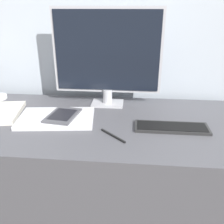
# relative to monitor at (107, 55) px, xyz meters

# --- Properties ---
(wall_back) EXTENTS (3.60, 0.05, 2.40)m
(wall_back) POSITION_rel_monitor_xyz_m (-0.04, 0.19, 0.23)
(wall_back) COLOR #B2BCC6
(wall_back) RESTS_ON ground_plane
(desk) EXTENTS (1.46, 0.66, 0.70)m
(desk) POSITION_rel_monitor_xyz_m (-0.04, -0.21, -0.62)
(desk) COLOR #4C4C51
(desk) RESTS_ON ground_plane
(monitor) EXTENTS (0.55, 0.11, 0.49)m
(monitor) POSITION_rel_monitor_xyz_m (0.00, 0.00, 0.00)
(monitor) COLOR #B7B7BC
(monitor) RESTS_ON desk
(keyboard) EXTENTS (0.32, 0.11, 0.01)m
(keyboard) POSITION_rel_monitor_xyz_m (0.31, -0.26, -0.26)
(keyboard) COLOR #282828
(keyboard) RESTS_ON desk
(laptop) EXTENTS (0.37, 0.26, 0.02)m
(laptop) POSITION_rel_monitor_xyz_m (-0.22, -0.22, -0.26)
(laptop) COLOR silver
(laptop) RESTS_ON desk
(ereader) EXTENTS (0.15, 0.20, 0.01)m
(ereader) POSITION_rel_monitor_xyz_m (-0.19, -0.22, -0.24)
(ereader) COLOR #4C4C51
(ereader) RESTS_ON laptop
(pen) EXTENTS (0.11, 0.11, 0.01)m
(pen) POSITION_rel_monitor_xyz_m (0.06, -0.36, -0.26)
(pen) COLOR black
(pen) RESTS_ON desk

